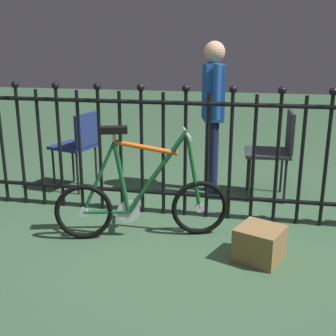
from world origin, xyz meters
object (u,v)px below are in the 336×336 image
chair_navy (79,142)px  person_visitor (213,107)px  bicycle (142,199)px  display_crate (260,244)px  chair_charcoal (277,146)px

chair_navy → person_visitor: size_ratio=0.54×
person_visitor → chair_navy: bearing=-173.8°
bicycle → display_crate: 0.95m
display_crate → person_visitor: bearing=110.0°
chair_navy → bicycle: bearing=-47.4°
bicycle → display_crate: bearing=-12.7°
chair_navy → person_visitor: person_visitor is taller
bicycle → person_visitor: person_visitor is taller
bicycle → person_visitor: size_ratio=0.88×
chair_charcoal → display_crate: chair_charcoal is taller
chair_charcoal → display_crate: size_ratio=2.88×
display_crate → chair_navy: bearing=146.8°
bicycle → chair_charcoal: size_ratio=1.52×
person_visitor → chair_charcoal: bearing=-1.3°
bicycle → person_visitor: 1.34m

